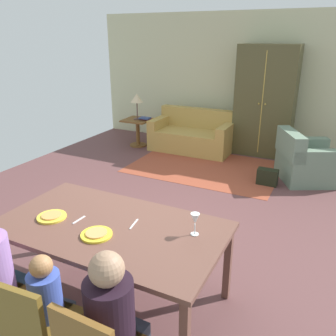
{
  "coord_description": "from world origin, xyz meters",
  "views": [
    {
      "loc": [
        1.65,
        -3.4,
        2.24
      ],
      "look_at": [
        0.04,
        -0.15,
        0.85
      ],
      "focal_mm": 37.11,
      "sensor_mm": 36.0,
      "label": 1
    }
  ],
  "objects_px": {
    "person_woman": "(115,331)",
    "wine_glass": "(195,220)",
    "person_child": "(52,314)",
    "couch": "(193,136)",
    "dining_chair_child": "(33,325)",
    "book_upper": "(145,118)",
    "handbag": "(267,177)",
    "dining_table": "(110,232)",
    "side_table": "(138,129)",
    "plate_near_man": "(52,217)",
    "armoire": "(265,101)",
    "plate_near_child": "(97,235)",
    "book_lower": "(145,119)",
    "armchair": "(306,162)",
    "table_lamp": "(137,99)"
  },
  "relations": [
    {
      "from": "plate_near_child",
      "to": "handbag",
      "type": "relative_size",
      "value": 0.78
    },
    {
      "from": "plate_near_child",
      "to": "armoire",
      "type": "bearing_deg",
      "value": 86.99
    },
    {
      "from": "armchair",
      "to": "book_lower",
      "type": "distance_m",
      "value": 3.33
    },
    {
      "from": "plate_near_child",
      "to": "book_upper",
      "type": "distance_m",
      "value": 4.79
    },
    {
      "from": "wine_glass",
      "to": "armchair",
      "type": "xyz_separation_m",
      "value": [
        0.52,
        3.53,
        -0.57
      ]
    },
    {
      "from": "table_lamp",
      "to": "armoire",
      "type": "bearing_deg",
      "value": 14.68
    },
    {
      "from": "dining_table",
      "to": "book_lower",
      "type": "relative_size",
      "value": 8.68
    },
    {
      "from": "side_table",
      "to": "book_upper",
      "type": "distance_m",
      "value": 0.3
    },
    {
      "from": "plate_near_man",
      "to": "armchair",
      "type": "bearing_deg",
      "value": 65.63
    },
    {
      "from": "dining_table",
      "to": "person_woman",
      "type": "height_order",
      "value": "person_woman"
    },
    {
      "from": "dining_table",
      "to": "armchair",
      "type": "height_order",
      "value": "armchair"
    },
    {
      "from": "book_upper",
      "to": "dining_table",
      "type": "bearing_deg",
      "value": -63.6
    },
    {
      "from": "wine_glass",
      "to": "armchair",
      "type": "distance_m",
      "value": 3.61
    },
    {
      "from": "wine_glass",
      "to": "couch",
      "type": "relative_size",
      "value": 0.11
    },
    {
      "from": "armoire",
      "to": "handbag",
      "type": "relative_size",
      "value": 6.56
    },
    {
      "from": "armchair",
      "to": "table_lamp",
      "type": "xyz_separation_m",
      "value": [
        -3.44,
        0.42,
        0.69
      ]
    },
    {
      "from": "wine_glass",
      "to": "dining_chair_child",
      "type": "distance_m",
      "value": 1.33
    },
    {
      "from": "dining_chair_child",
      "to": "couch",
      "type": "bearing_deg",
      "value": 101.51
    },
    {
      "from": "plate_near_man",
      "to": "dining_chair_child",
      "type": "relative_size",
      "value": 0.29
    },
    {
      "from": "couch",
      "to": "handbag",
      "type": "height_order",
      "value": "couch"
    },
    {
      "from": "wine_glass",
      "to": "book_lower",
      "type": "height_order",
      "value": "wine_glass"
    },
    {
      "from": "person_woman",
      "to": "couch",
      "type": "xyz_separation_m",
      "value": [
        -1.6,
        5.11,
        -0.21
      ]
    },
    {
      "from": "armchair",
      "to": "side_table",
      "type": "relative_size",
      "value": 1.99
    },
    {
      "from": "couch",
      "to": "person_woman",
      "type": "bearing_deg",
      "value": -72.64
    },
    {
      "from": "armoire",
      "to": "wine_glass",
      "type": "bearing_deg",
      "value": -84.71
    },
    {
      "from": "person_child",
      "to": "armoire",
      "type": "relative_size",
      "value": 0.44
    },
    {
      "from": "armoire",
      "to": "side_table",
      "type": "xyz_separation_m",
      "value": [
        -2.49,
        -0.65,
        -0.67
      ]
    },
    {
      "from": "plate_near_man",
      "to": "wine_glass",
      "type": "distance_m",
      "value": 1.26
    },
    {
      "from": "dining_chair_child",
      "to": "side_table",
      "type": "distance_m",
      "value": 5.5
    },
    {
      "from": "person_woman",
      "to": "armchair",
      "type": "distance_m",
      "value": 4.48
    },
    {
      "from": "plate_near_child",
      "to": "book_upper",
      "type": "height_order",
      "value": "plate_near_child"
    },
    {
      "from": "plate_near_man",
      "to": "person_woman",
      "type": "height_order",
      "value": "person_woman"
    },
    {
      "from": "person_woman",
      "to": "wine_glass",
      "type": "bearing_deg",
      "value": 79.76
    },
    {
      "from": "dining_chair_child",
      "to": "armoire",
      "type": "bearing_deg",
      "value": 87.43
    },
    {
      "from": "plate_near_man",
      "to": "handbag",
      "type": "xyz_separation_m",
      "value": [
        1.23,
        3.35,
        -0.64
      ]
    },
    {
      "from": "couch",
      "to": "handbag",
      "type": "xyz_separation_m",
      "value": [
        1.78,
        -1.16,
        -0.17
      ]
    },
    {
      "from": "book_upper",
      "to": "armchair",
      "type": "bearing_deg",
      "value": -7.59
    },
    {
      "from": "dining_table",
      "to": "person_child",
      "type": "distance_m",
      "value": 0.77
    },
    {
      "from": "plate_near_child",
      "to": "armoire",
      "type": "distance_m",
      "value": 4.98
    },
    {
      "from": "person_child",
      "to": "couch",
      "type": "bearing_deg",
      "value": 101.8
    },
    {
      "from": "side_table",
      "to": "book_lower",
      "type": "bearing_deg",
      "value": 20.71
    },
    {
      "from": "book_upper",
      "to": "handbag",
      "type": "xyz_separation_m",
      "value": [
        2.76,
        -0.91,
        -0.49
      ]
    },
    {
      "from": "couch",
      "to": "table_lamp",
      "type": "height_order",
      "value": "table_lamp"
    },
    {
      "from": "dining_chair_child",
      "to": "person_woman",
      "type": "bearing_deg",
      "value": 18.6
    },
    {
      "from": "side_table",
      "to": "armchair",
      "type": "bearing_deg",
      "value": -7.03
    },
    {
      "from": "wine_glass",
      "to": "book_lower",
      "type": "distance_m",
      "value": 4.88
    },
    {
      "from": "plate_near_child",
      "to": "couch",
      "type": "bearing_deg",
      "value": 103.17
    },
    {
      "from": "dining_table",
      "to": "plate_near_man",
      "type": "bearing_deg",
      "value": -167.13
    },
    {
      "from": "dining_table",
      "to": "side_table",
      "type": "distance_m",
      "value": 4.71
    },
    {
      "from": "person_woman",
      "to": "book_upper",
      "type": "distance_m",
      "value": 5.5
    }
  ]
}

